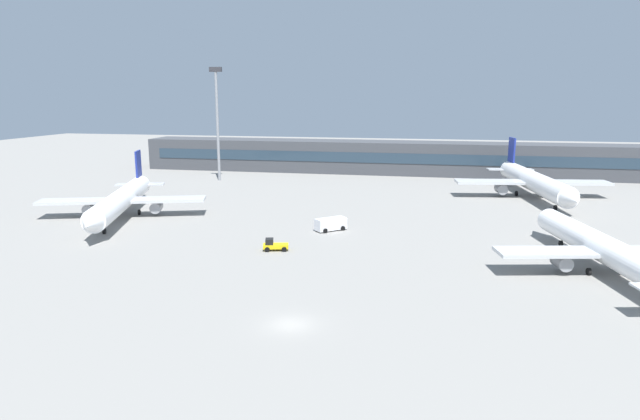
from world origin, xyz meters
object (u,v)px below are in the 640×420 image
(service_van_white, at_px, (331,224))
(airplane_near, at_px, (601,248))
(airplane_mid, at_px, (121,200))
(airplane_far, at_px, (534,182))
(baggage_tug_yellow, at_px, (274,245))
(floodlight_tower_west, at_px, (217,117))

(service_van_white, bearing_deg, airplane_near, -19.84)
(airplane_mid, relative_size, airplane_far, 0.88)
(baggage_tug_yellow, xyz_separation_m, floodlight_tower_west, (-33.14, 61.16, 15.68))
(airplane_far, bearing_deg, airplane_mid, -154.55)
(service_van_white, height_order, floodlight_tower_west, floodlight_tower_west)
(floodlight_tower_west, bearing_deg, service_van_white, -50.86)
(baggage_tug_yellow, distance_m, service_van_white, 14.59)
(airplane_near, xyz_separation_m, service_van_white, (-37.44, 13.51, -1.84))
(airplane_mid, xyz_separation_m, airplane_far, (76.32, 36.31, 0.34))
(airplane_mid, height_order, service_van_white, airplane_mid)
(airplane_mid, bearing_deg, service_van_white, -2.48)
(baggage_tug_yellow, bearing_deg, airplane_mid, 155.57)
(airplane_mid, xyz_separation_m, floodlight_tower_west, (0.15, 46.03, 13.25))
(airplane_mid, relative_size, baggage_tug_yellow, 10.74)
(airplane_near, xyz_separation_m, floodlight_tower_west, (-76.28, 61.23, 13.52))
(baggage_tug_yellow, relative_size, service_van_white, 0.75)
(airplane_far, height_order, service_van_white, airplane_far)
(airplane_near, xyz_separation_m, airplane_far, (-0.11, 51.51, 0.61))
(airplane_mid, height_order, floodlight_tower_west, floodlight_tower_west)
(airplane_near, bearing_deg, floodlight_tower_west, 141.24)
(airplane_near, distance_m, baggage_tug_yellow, 43.19)
(baggage_tug_yellow, bearing_deg, floodlight_tower_west, 118.46)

